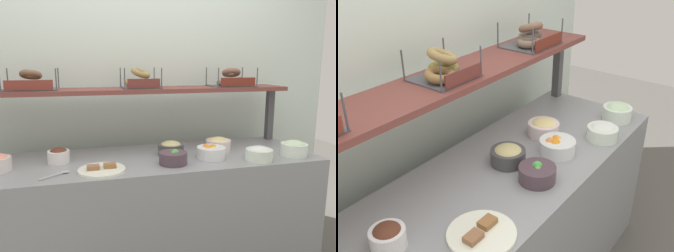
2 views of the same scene
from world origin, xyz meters
TOP-DOWN VIEW (x-y plane):
  - back_wall at (0.00, 0.55)m, footprint 3.40×0.06m
  - deli_counter at (0.00, 0.00)m, footprint 2.20×0.70m
  - shelf_riser_right at (1.04, 0.27)m, footprint 0.05×0.05m
  - upper_shelf at (0.00, 0.27)m, footprint 2.16×0.32m
  - bowl_chocolate_spread at (-0.56, 0.03)m, footprint 0.13×0.13m
  - bowl_veggie_mix at (0.11, -0.17)m, footprint 0.17×0.17m
  - bowl_hummus at (0.15, 0.02)m, footprint 0.17×0.17m
  - bowl_egg_salad at (0.50, 0.04)m, footprint 0.17×0.17m
  - bowl_scallion_spread at (0.93, -0.21)m, footprint 0.17×0.17m
  - bowl_fruit_salad at (0.38, -0.12)m, footprint 0.18×0.18m
  - bowl_cream_cheese at (0.65, -0.24)m, footprint 0.17×0.17m
  - serving_plate_white at (-0.32, -0.20)m, footprint 0.27×0.27m
  - bagel_basket_everything at (-0.00, 0.27)m, footprint 0.27×0.26m
  - bagel_basket_poppy at (0.69, 0.26)m, footprint 0.32×0.26m

SIDE VIEW (x-z plane):
  - deli_counter at x=0.00m, z-range 0.00..0.85m
  - serving_plate_white at x=-0.32m, z-range 0.84..0.88m
  - bowl_veggie_mix at x=0.11m, z-range 0.84..0.93m
  - bowl_fruit_salad at x=0.38m, z-range 0.85..0.94m
  - bowl_cream_cheese at x=0.65m, z-range 0.85..0.94m
  - bowl_hummus at x=0.15m, z-range 0.85..0.94m
  - bowl_chocolate_spread at x=-0.56m, z-range 0.85..0.95m
  - bowl_egg_salad at x=0.50m, z-range 0.85..0.95m
  - bowl_scallion_spread at x=0.93m, z-range 0.85..0.95m
  - shelf_riser_right at x=1.04m, z-range 0.85..1.25m
  - back_wall at x=0.00m, z-range 0.00..2.40m
  - upper_shelf at x=0.00m, z-range 1.25..1.28m
  - bagel_basket_poppy at x=0.69m, z-range 1.25..1.40m
  - bagel_basket_everything at x=0.00m, z-range 1.25..1.40m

